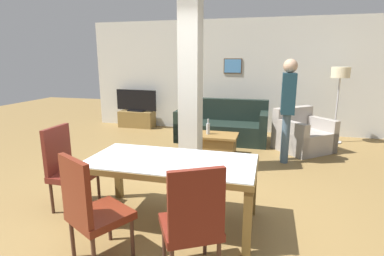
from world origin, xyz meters
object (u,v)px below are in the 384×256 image
(dining_chair_near_right, at_px, (193,220))
(tv_screen, at_px, (136,101))
(dining_chair_near_left, at_px, (91,207))
(standing_person, at_px, (288,103))
(armchair, at_px, (302,136))
(bottle, at_px, (208,128))
(dining_chair_head_left, at_px, (67,166))
(sofa, at_px, (222,127))
(floor_lamp, at_px, (340,79))
(dining_table, at_px, (171,172))
(tv_stand, at_px, (137,119))
(coffee_table, at_px, (216,145))

(dining_chair_near_right, relative_size, tv_screen, 0.88)
(dining_chair_near_left, xyz_separation_m, standing_person, (1.73, 3.25, 0.50))
(armchair, bearing_deg, bottle, -16.34)
(dining_chair_head_left, xyz_separation_m, sofa, (1.30, 3.49, -0.23))
(dining_chair_near_right, relative_size, floor_lamp, 0.62)
(dining_table, height_order, floor_lamp, floor_lamp)
(dining_table, bearing_deg, armchair, 62.72)
(dining_table, relative_size, dining_chair_head_left, 1.81)
(dining_chair_near_left, xyz_separation_m, tv_screen, (-1.95, 5.10, 0.16))
(armchair, distance_m, standing_person, 1.13)
(sofa, relative_size, bottle, 6.75)
(tv_screen, height_order, floor_lamp, floor_lamp)
(dining_table, xyz_separation_m, sofa, (-0.00, 3.49, -0.28))
(dining_table, relative_size, tv_screen, 1.60)
(bottle, bearing_deg, dining_table, -87.83)
(armchair, xyz_separation_m, tv_screen, (-4.04, 1.07, 0.41))
(tv_stand, xyz_separation_m, tv_screen, (0.00, 0.00, 0.48))
(dining_chair_near_right, height_order, dining_chair_near_left, same)
(bottle, distance_m, floor_lamp, 3.04)
(dining_chair_near_left, xyz_separation_m, sofa, (0.45, 4.32, -0.23))
(dining_chair_head_left, xyz_separation_m, standing_person, (2.59, 2.42, 0.50))
(dining_chair_head_left, xyz_separation_m, armchair, (2.95, 3.20, -0.24))
(dining_chair_head_left, height_order, standing_person, standing_person)
(sofa, bearing_deg, tv_stand, -17.94)
(armchair, bearing_deg, coffee_table, -14.64)
(sofa, distance_m, coffee_table, 1.07)
(dining_chair_head_left, bearing_deg, coffee_table, 150.58)
(tv_stand, relative_size, tv_screen, 0.81)
(dining_chair_near_right, relative_size, armchair, 0.80)
(dining_chair_head_left, relative_size, tv_screen, 0.88)
(standing_person, bearing_deg, coffee_table, 90.00)
(floor_lamp, bearing_deg, dining_chair_near_right, -111.92)
(dining_chair_near_left, relative_size, tv_screen, 0.88)
(dining_table, distance_m, floor_lamp, 4.70)
(dining_chair_near_left, relative_size, coffee_table, 1.28)
(dining_table, height_order, standing_person, standing_person)
(standing_person, bearing_deg, sofa, 50.32)
(dining_table, height_order, armchair, armchair)
(dining_chair_near_left, bearing_deg, armchair, 90.85)
(dining_chair_near_right, xyz_separation_m, tv_screen, (-2.85, 5.08, 0.16))
(bottle, relative_size, tv_stand, 0.31)
(dining_chair_head_left, distance_m, standing_person, 3.58)
(sofa, bearing_deg, dining_chair_near_right, 95.97)
(coffee_table, distance_m, bottle, 0.35)
(dining_table, relative_size, coffee_table, 2.32)
(dining_chair_head_left, distance_m, bottle, 2.70)
(tv_stand, distance_m, standing_person, 4.20)
(armchair, bearing_deg, tv_stand, -55.44)
(tv_stand, relative_size, standing_person, 0.52)
(dining_table, relative_size, floor_lamp, 1.13)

